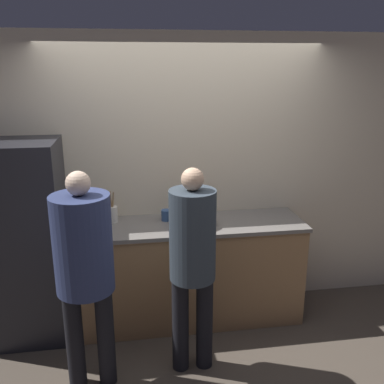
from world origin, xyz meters
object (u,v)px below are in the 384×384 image
object	(u,v)px
person_left	(84,260)
utensil_crock	(113,214)
person_center	(193,255)
fruit_bowl	(195,219)
refrigerator	(24,242)
bottle_clear	(90,209)
cup_blue	(166,215)

from	to	relation	value
person_left	utensil_crock	size ratio (longest dim) A/B	5.83
person_center	fruit_bowl	distance (m)	0.66
refrigerator	utensil_crock	distance (m)	0.78
refrigerator	person_left	bearing A→B (deg)	-52.89
refrigerator	bottle_clear	xyz separation A→B (m)	(0.54, 0.24, 0.19)
fruit_bowl	bottle_clear	world-z (taller)	bottle_clear
cup_blue	person_left	bearing A→B (deg)	-126.86
bottle_clear	person_left	bearing A→B (deg)	-88.14
refrigerator	person_center	size ratio (longest dim) A/B	1.06
refrigerator	bottle_clear	size ratio (longest dim) A/B	6.78
fruit_bowl	bottle_clear	distance (m)	0.97
refrigerator	utensil_crock	xyz separation A→B (m)	(0.75, 0.14, 0.17)
refrigerator	fruit_bowl	distance (m)	1.48
fruit_bowl	bottle_clear	xyz separation A→B (m)	(-0.93, 0.28, 0.05)
cup_blue	person_center	bearing A→B (deg)	-81.39
person_left	bottle_clear	bearing A→B (deg)	91.86
refrigerator	fruit_bowl	world-z (taller)	refrigerator
refrigerator	person_left	world-z (taller)	refrigerator
person_left	fruit_bowl	bearing A→B (deg)	38.60
fruit_bowl	person_left	bearing A→B (deg)	-141.40
refrigerator	fruit_bowl	bearing A→B (deg)	-1.58
person_center	bottle_clear	bearing A→B (deg)	131.02
bottle_clear	cup_blue	bearing A→B (deg)	-10.74
person_center	cup_blue	xyz separation A→B (m)	(-0.12, 0.79, 0.04)
person_center	utensil_crock	xyz separation A→B (m)	(-0.60, 0.82, 0.07)
person_center	person_left	bearing A→B (deg)	-174.52
refrigerator	cup_blue	world-z (taller)	refrigerator
utensil_crock	fruit_bowl	bearing A→B (deg)	-14.18
fruit_bowl	cup_blue	xyz separation A→B (m)	(-0.25, 0.15, -0.00)
refrigerator	cup_blue	xyz separation A→B (m)	(1.22, 0.11, 0.14)
person_left	cup_blue	world-z (taller)	person_left
person_center	bottle_clear	world-z (taller)	person_center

